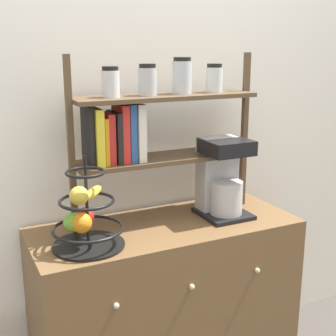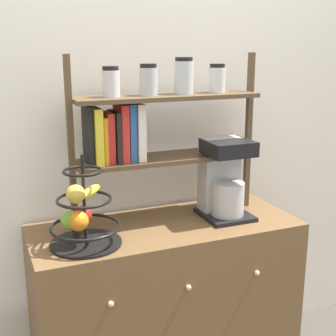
# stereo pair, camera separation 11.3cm
# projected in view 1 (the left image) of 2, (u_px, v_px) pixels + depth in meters

# --- Properties ---
(wall_back) EXTENTS (7.00, 0.05, 2.60)m
(wall_back) POSITION_uv_depth(u_px,v_px,m) (139.00, 101.00, 2.11)
(wall_back) COLOR silver
(wall_back) RESTS_ON ground_plane
(sideboard) EXTENTS (1.14, 0.48, 0.80)m
(sideboard) POSITION_uv_depth(u_px,v_px,m) (166.00, 308.00, 2.10)
(sideboard) COLOR brown
(sideboard) RESTS_ON ground_plane
(coffee_maker) EXTENTS (0.20, 0.23, 0.35)m
(coffee_maker) POSITION_uv_depth(u_px,v_px,m) (222.00, 177.00, 2.08)
(coffee_maker) COLOR black
(coffee_maker) RESTS_ON sideboard
(fruit_stand) EXTENTS (0.27, 0.27, 0.35)m
(fruit_stand) POSITION_uv_depth(u_px,v_px,m) (85.00, 218.00, 1.74)
(fruit_stand) COLOR black
(fruit_stand) RESTS_ON sideboard
(shelf_hutch) EXTENTS (0.84, 0.20, 0.71)m
(shelf_hutch) POSITION_uv_depth(u_px,v_px,m) (146.00, 122.00, 1.94)
(shelf_hutch) COLOR brown
(shelf_hutch) RESTS_ON sideboard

